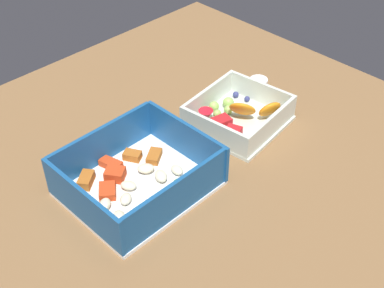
# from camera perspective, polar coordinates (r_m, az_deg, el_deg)

# --- Properties ---
(table_surface) EXTENTS (0.80, 0.80, 0.02)m
(table_surface) POSITION_cam_1_polar(r_m,az_deg,el_deg) (0.85, 0.74, -1.24)
(table_surface) COLOR brown
(table_surface) RESTS_ON ground
(pasta_container) EXTENTS (0.20, 0.17, 0.07)m
(pasta_container) POSITION_cam_1_polar(r_m,az_deg,el_deg) (0.77, -6.02, -3.70)
(pasta_container) COLOR white
(pasta_container) RESTS_ON table_surface
(fruit_bowl) EXTENTS (0.16, 0.15, 0.05)m
(fruit_bowl) POSITION_cam_1_polar(r_m,az_deg,el_deg) (0.89, 5.00, 3.10)
(fruit_bowl) COLOR silver
(fruit_bowl) RESTS_ON table_surface
(paper_cup_liner) EXTENTS (0.03, 0.03, 0.02)m
(paper_cup_liner) POSITION_cam_1_polar(r_m,az_deg,el_deg) (0.99, 7.26, 6.55)
(paper_cup_liner) COLOR white
(paper_cup_liner) RESTS_ON table_surface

